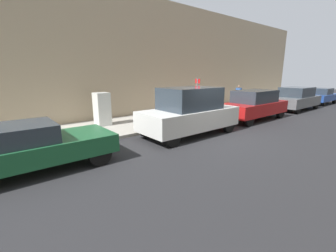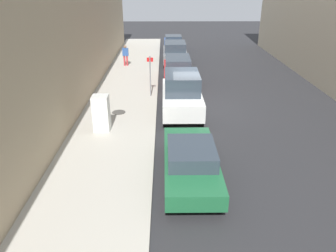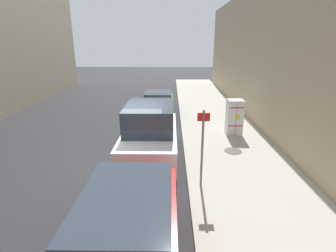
% 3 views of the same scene
% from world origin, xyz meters
% --- Properties ---
extents(ground_plane, '(80.00, 80.00, 0.00)m').
position_xyz_m(ground_plane, '(0.00, 0.00, 0.00)').
color(ground_plane, '#28282B').
extents(sidewalk_slab, '(3.93, 44.00, 0.14)m').
position_xyz_m(sidewalk_slab, '(-4.12, 0.00, 0.07)').
color(sidewalk_slab, '#B2ADA0').
rests_on(sidewalk_slab, ground).
extents(building_facade_near, '(1.73, 39.60, 7.34)m').
position_xyz_m(building_facade_near, '(-6.95, 0.00, 3.67)').
color(building_facade_near, tan).
rests_on(building_facade_near, ground).
extents(discarded_refrigerator, '(0.72, 0.69, 1.66)m').
position_xyz_m(discarded_refrigerator, '(-4.61, -2.92, 0.97)').
color(discarded_refrigerator, silver).
rests_on(discarded_refrigerator, sidewalk_slab).
extents(manhole_cover, '(0.70, 0.70, 0.02)m').
position_xyz_m(manhole_cover, '(-4.13, -0.79, 0.15)').
color(manhole_cover, '#47443F').
rests_on(manhole_cover, sidewalk_slab).
extents(street_sign_post, '(0.36, 0.07, 2.37)m').
position_xyz_m(street_sign_post, '(-2.54, 1.84, 1.48)').
color(street_sign_post, slate).
rests_on(street_sign_post, sidewalk_slab).
extents(pedestrian_walking_far, '(0.47, 0.22, 1.61)m').
position_xyz_m(pedestrian_walking_far, '(-4.80, 9.30, 1.06)').
color(pedestrian_walking_far, '#B73338').
rests_on(pedestrian_walking_far, sidewalk_slab).
extents(parked_sedan_green, '(1.84, 4.74, 1.40)m').
position_xyz_m(parked_sedan_green, '(-0.82, -6.82, 0.73)').
color(parked_sedan_green, '#1E6038').
rests_on(parked_sedan_green, ground).
extents(parked_van_white, '(2.00, 4.67, 2.14)m').
position_xyz_m(parked_van_white, '(-0.82, -0.42, 1.05)').
color(parked_van_white, silver).
rests_on(parked_van_white, ground).
extents(parked_suv_red, '(1.86, 4.79, 1.76)m').
position_xyz_m(parked_suv_red, '(-0.82, 4.97, 0.91)').
color(parked_suv_red, red).
rests_on(parked_suv_red, ground).
extents(parked_suv_gray, '(1.96, 4.61, 1.72)m').
position_xyz_m(parked_suv_gray, '(-0.82, 10.87, 0.88)').
color(parked_suv_gray, slate).
rests_on(parked_suv_gray, ground).
extents(parked_hatchback_blue, '(1.78, 4.08, 1.45)m').
position_xyz_m(parked_hatchback_blue, '(-0.82, 16.13, 0.74)').
color(parked_hatchback_blue, '#23479E').
rests_on(parked_hatchback_blue, ground).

